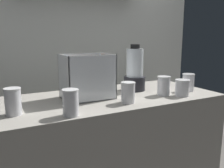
{
  "coord_description": "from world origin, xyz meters",
  "views": [
    {
      "loc": [
        -0.7,
        -1.35,
        1.28
      ],
      "look_at": [
        0.0,
        0.0,
        0.98
      ],
      "focal_mm": 38.41,
      "sensor_mm": 36.0,
      "label": 1
    }
  ],
  "objects_px": {
    "blender_pitcher": "(135,72)",
    "juice_cup_orange_right": "(164,86)",
    "carrot_display_bin": "(86,85)",
    "juice_cup_beet_left": "(71,104)",
    "juice_cup_pomegranate_far_right": "(182,89)",
    "juice_cup_pomegranate_rightmost": "(188,83)",
    "juice_cup_carrot_middle": "(128,94)",
    "juice_cup_carrot_far_left": "(13,103)"
  },
  "relations": [
    {
      "from": "carrot_display_bin",
      "to": "juice_cup_carrot_middle",
      "type": "distance_m",
      "value": 0.28
    },
    {
      "from": "juice_cup_orange_right",
      "to": "juice_cup_beet_left",
      "type": "bearing_deg",
      "value": -169.62
    },
    {
      "from": "juice_cup_pomegranate_far_right",
      "to": "juice_cup_orange_right",
      "type": "bearing_deg",
      "value": 143.78
    },
    {
      "from": "juice_cup_orange_right",
      "to": "juice_cup_pomegranate_rightmost",
      "type": "distance_m",
      "value": 0.24
    },
    {
      "from": "juice_cup_beet_left",
      "to": "juice_cup_pomegranate_rightmost",
      "type": "distance_m",
      "value": 0.92
    },
    {
      "from": "juice_cup_orange_right",
      "to": "juice_cup_pomegranate_rightmost",
      "type": "relative_size",
      "value": 1.02
    },
    {
      "from": "juice_cup_carrot_far_left",
      "to": "juice_cup_orange_right",
      "type": "relative_size",
      "value": 1.08
    },
    {
      "from": "juice_cup_beet_left",
      "to": "juice_cup_orange_right",
      "type": "relative_size",
      "value": 1.05
    },
    {
      "from": "juice_cup_carrot_middle",
      "to": "juice_cup_pomegranate_far_right",
      "type": "height_order",
      "value": "juice_cup_carrot_middle"
    },
    {
      "from": "carrot_display_bin",
      "to": "juice_cup_carrot_middle",
      "type": "xyz_separation_m",
      "value": [
        0.18,
        -0.22,
        -0.03
      ]
    },
    {
      "from": "juice_cup_pomegranate_rightmost",
      "to": "blender_pitcher",
      "type": "bearing_deg",
      "value": 148.96
    },
    {
      "from": "juice_cup_beet_left",
      "to": "juice_cup_pomegranate_far_right",
      "type": "relative_size",
      "value": 1.24
    },
    {
      "from": "juice_cup_carrot_middle",
      "to": "juice_cup_orange_right",
      "type": "height_order",
      "value": "juice_cup_orange_right"
    },
    {
      "from": "carrot_display_bin",
      "to": "juice_cup_orange_right",
      "type": "bearing_deg",
      "value": -19.3
    },
    {
      "from": "carrot_display_bin",
      "to": "juice_cup_pomegranate_rightmost",
      "type": "height_order",
      "value": "carrot_display_bin"
    },
    {
      "from": "blender_pitcher",
      "to": "juice_cup_orange_right",
      "type": "distance_m",
      "value": 0.24
    },
    {
      "from": "juice_cup_carrot_middle",
      "to": "juice_cup_pomegranate_rightmost",
      "type": "distance_m",
      "value": 0.55
    },
    {
      "from": "carrot_display_bin",
      "to": "juice_cup_pomegranate_rightmost",
      "type": "bearing_deg",
      "value": -11.86
    },
    {
      "from": "carrot_display_bin",
      "to": "juice_cup_beet_left",
      "type": "distance_m",
      "value": 0.35
    },
    {
      "from": "juice_cup_beet_left",
      "to": "juice_cup_orange_right",
      "type": "height_order",
      "value": "juice_cup_beet_left"
    },
    {
      "from": "blender_pitcher",
      "to": "juice_cup_carrot_middle",
      "type": "xyz_separation_m",
      "value": [
        -0.22,
        -0.27,
        -0.08
      ]
    },
    {
      "from": "juice_cup_carrot_middle",
      "to": "juice_cup_pomegranate_far_right",
      "type": "distance_m",
      "value": 0.4
    },
    {
      "from": "juice_cup_carrot_far_left",
      "to": "juice_cup_orange_right",
      "type": "distance_m",
      "value": 0.92
    },
    {
      "from": "juice_cup_orange_right",
      "to": "juice_cup_carrot_far_left",
      "type": "bearing_deg",
      "value": 178.76
    },
    {
      "from": "carrot_display_bin",
      "to": "juice_cup_beet_left",
      "type": "bearing_deg",
      "value": -123.79
    },
    {
      "from": "carrot_display_bin",
      "to": "blender_pitcher",
      "type": "relative_size",
      "value": 0.92
    },
    {
      "from": "blender_pitcher",
      "to": "juice_cup_beet_left",
      "type": "distance_m",
      "value": 0.68
    },
    {
      "from": "juice_cup_carrot_middle",
      "to": "juice_cup_pomegranate_far_right",
      "type": "relative_size",
      "value": 1.15
    },
    {
      "from": "juice_cup_pomegranate_rightmost",
      "to": "juice_cup_beet_left",
      "type": "bearing_deg",
      "value": -171.18
    },
    {
      "from": "juice_cup_carrot_middle",
      "to": "juice_cup_orange_right",
      "type": "distance_m",
      "value": 0.31
    },
    {
      "from": "juice_cup_carrot_far_left",
      "to": "juice_cup_orange_right",
      "type": "xyz_separation_m",
      "value": [
        0.92,
        -0.02,
        0.0
      ]
    },
    {
      "from": "blender_pitcher",
      "to": "juice_cup_carrot_far_left",
      "type": "bearing_deg",
      "value": -166.87
    },
    {
      "from": "juice_cup_pomegranate_far_right",
      "to": "juice_cup_pomegranate_rightmost",
      "type": "relative_size",
      "value": 0.86
    },
    {
      "from": "juice_cup_beet_left",
      "to": "juice_cup_pomegranate_rightmost",
      "type": "bearing_deg",
      "value": 8.82
    },
    {
      "from": "juice_cup_pomegranate_far_right",
      "to": "juice_cup_pomegranate_rightmost",
      "type": "xyz_separation_m",
      "value": [
        0.14,
        0.09,
        0.01
      ]
    },
    {
      "from": "juice_cup_beet_left",
      "to": "juice_cup_orange_right",
      "type": "bearing_deg",
      "value": 10.38
    },
    {
      "from": "juice_cup_beet_left",
      "to": "juice_cup_carrot_far_left",
      "type": "bearing_deg",
      "value": 149.74
    },
    {
      "from": "blender_pitcher",
      "to": "juice_cup_beet_left",
      "type": "xyz_separation_m",
      "value": [
        -0.59,
        -0.34,
        -0.08
      ]
    },
    {
      "from": "juice_cup_beet_left",
      "to": "juice_cup_pomegranate_rightmost",
      "type": "relative_size",
      "value": 1.07
    },
    {
      "from": "carrot_display_bin",
      "to": "juice_cup_carrot_middle",
      "type": "bearing_deg",
      "value": -51.45
    },
    {
      "from": "juice_cup_carrot_far_left",
      "to": "juice_cup_carrot_middle",
      "type": "xyz_separation_m",
      "value": [
        0.62,
        -0.07,
        -0.0
      ]
    },
    {
      "from": "juice_cup_beet_left",
      "to": "juice_cup_orange_right",
      "type": "distance_m",
      "value": 0.69
    }
  ]
}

